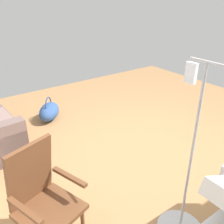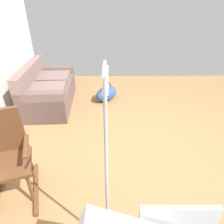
{
  "view_description": "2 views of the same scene",
  "coord_description": "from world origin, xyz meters",
  "views": [
    {
      "loc": [
        -2.28,
        2.31,
        2.13
      ],
      "look_at": [
        0.16,
        0.54,
        0.67
      ],
      "focal_mm": 40.42,
      "sensor_mm": 36.0,
      "label": 1
    },
    {
      "loc": [
        -2.28,
        0.72,
        2.01
      ],
      "look_at": [
        -0.04,
        0.71,
        0.71
      ],
      "focal_mm": 32.14,
      "sensor_mm": 36.0,
      "label": 2
    }
  ],
  "objects": [
    {
      "name": "rocking_chair",
      "position": [
        -0.65,
        1.85,
        0.5
      ],
      "size": [
        0.87,
        0.68,
        1.05
      ],
      "color": "brown",
      "rests_on": "ground"
    },
    {
      "name": "duffel_bag",
      "position": [
        1.72,
        0.82,
        0.15
      ],
      "size": [
        0.63,
        0.61,
        0.43
      ],
      "color": "#2D4C84",
      "rests_on": "ground"
    },
    {
      "name": "ground_plane",
      "position": [
        0.0,
        0.0,
        0.0
      ],
      "size": [
        6.53,
        6.53,
        0.0
      ],
      "primitive_type": "plane",
      "color": "#9E7247"
    },
    {
      "name": "iv_pole",
      "position": [
        -1.26,
        0.75,
        0.25
      ],
      "size": [
        0.44,
        0.44,
        1.69
      ],
      "color": "#B2B5BA",
      "rests_on": "ground"
    }
  ]
}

